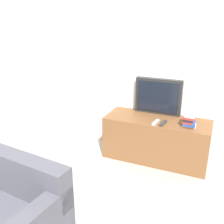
# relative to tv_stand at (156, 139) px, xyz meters

# --- Properties ---
(wall_back) EXTENTS (9.00, 0.06, 2.60)m
(wall_back) POSITION_rel_tv_stand_xyz_m (-0.45, 0.32, 1.00)
(wall_back) COLOR white
(wall_back) RESTS_ON ground_plane
(tv_stand) EXTENTS (1.41, 0.53, 0.60)m
(tv_stand) POSITION_rel_tv_stand_xyz_m (0.00, 0.00, 0.00)
(tv_stand) COLOR brown
(tv_stand) RESTS_ON ground_plane
(television) EXTENTS (0.65, 0.09, 0.50)m
(television) POSITION_rel_tv_stand_xyz_m (-0.06, 0.22, 0.55)
(television) COLOR black
(television) RESTS_ON tv_stand
(book_stack) EXTENTS (0.17, 0.20, 0.16)m
(book_stack) POSITION_rel_tv_stand_xyz_m (0.42, -0.07, 0.38)
(book_stack) COLOR silver
(book_stack) RESTS_ON tv_stand
(remote_on_stand) EXTENTS (0.06, 0.19, 0.02)m
(remote_on_stand) POSITION_rel_tv_stand_xyz_m (0.01, -0.15, 0.31)
(remote_on_stand) COLOR #B7B7B7
(remote_on_stand) RESTS_ON tv_stand
(remote_secondary) EXTENTS (0.07, 0.20, 0.02)m
(remote_secondary) POSITION_rel_tv_stand_xyz_m (0.11, -0.14, 0.31)
(remote_secondary) COLOR #2D2D2D
(remote_secondary) RESTS_ON tv_stand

